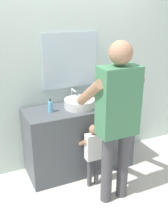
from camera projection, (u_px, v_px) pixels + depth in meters
The scene contains 9 objects.
ground_plane at pixel (89, 179), 3.46m from camera, with size 14.00×14.00×0.00m, color silver.
back_wall at pixel (69, 65), 3.47m from camera, with size 4.40×0.10×2.70m.
vanity_cabinet at pixel (79, 139), 3.55m from camera, with size 1.37×0.54×0.89m, color #4C5156.
sink_basin at pixel (80, 103), 3.34m from camera, with size 0.38×0.38×0.11m.
faucet at pixel (72, 96), 3.53m from camera, with size 0.18×0.14×0.18m.
toothbrush_cup at pixel (104, 99), 3.51m from camera, with size 0.07×0.07×0.21m.
soap_bottle at pixel (51, 107), 3.21m from camera, with size 0.06×0.06×0.17m.
child_toddler at pixel (93, 150), 3.19m from camera, with size 0.25×0.25×0.81m.
adult_parent at pixel (117, 111), 2.76m from camera, with size 0.55×0.58×1.78m.
Camera 1 is at (-1.26, -2.59, 2.11)m, focal length 43.50 mm.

